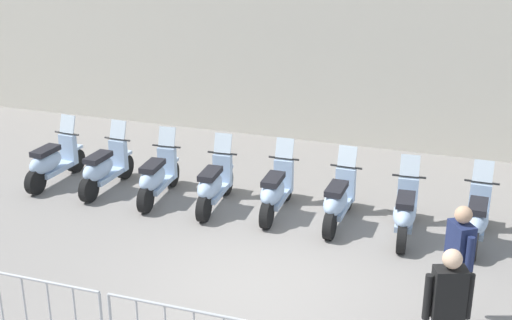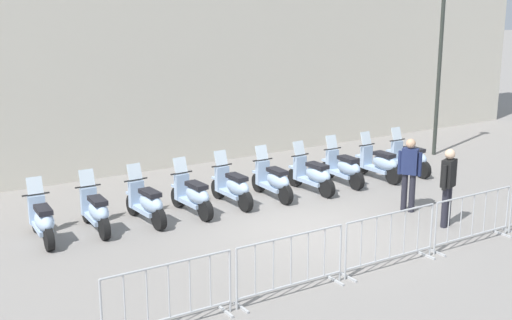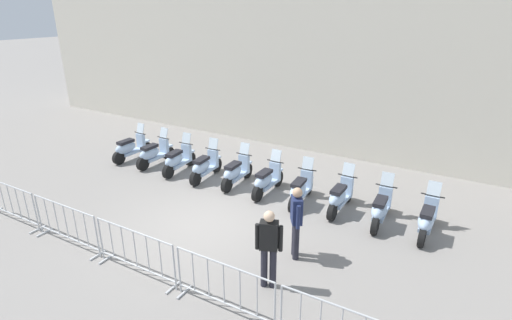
{
  "view_description": "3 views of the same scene",
  "coord_description": "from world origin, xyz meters",
  "px_view_note": "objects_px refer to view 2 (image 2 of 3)",
  "views": [
    {
      "loc": [
        4.17,
        -7.77,
        5.31
      ],
      "look_at": [
        -1.19,
        2.0,
        1.1
      ],
      "focal_mm": 49.51,
      "sensor_mm": 36.0,
      "label": 1
    },
    {
      "loc": [
        -6.37,
        -12.25,
        4.98
      ],
      "look_at": [
        -0.44,
        2.17,
        1.1
      ],
      "focal_mm": 47.66,
      "sensor_mm": 36.0,
      "label": 2
    },
    {
      "loc": [
        6.92,
        -6.21,
        5.46
      ],
      "look_at": [
        -0.44,
        2.66,
        0.89
      ],
      "focal_mm": 28.43,
      "sensor_mm": 36.0,
      "label": 3
    }
  ],
  "objects_px": {
    "motorcycle_5": "(274,181)",
    "motorcycle_3": "(193,196)",
    "motorcycle_4": "(233,187)",
    "motorcycle_2": "(147,203)",
    "barrier_segment_2": "(390,240)",
    "barrier_segment_0": "(169,297)",
    "motorcycle_6": "(313,175)",
    "motorcycle_0": "(42,221)",
    "barrier_segment_3": "(473,219)",
    "officer_near_row_end": "(409,171)",
    "motorcycle_7": "(344,168)",
    "motorcycle_9": "(409,158)",
    "barrier_segment_1": "(291,266)",
    "motorcycle_1": "(96,211)",
    "street_lamp": "(441,36)",
    "motorcycle_8": "(379,164)",
    "officer_mid_plaza": "(448,183)"
  },
  "relations": [
    {
      "from": "motorcycle_7",
      "to": "barrier_segment_0",
      "type": "bearing_deg",
      "value": -136.99
    },
    {
      "from": "motorcycle_0",
      "to": "officer_near_row_end",
      "type": "distance_m",
      "value": 8.14
    },
    {
      "from": "motorcycle_2",
      "to": "motorcycle_9",
      "type": "relative_size",
      "value": 0.99
    },
    {
      "from": "motorcycle_5",
      "to": "barrier_segment_0",
      "type": "distance_m",
      "value": 6.91
    },
    {
      "from": "motorcycle_4",
      "to": "motorcycle_2",
      "type": "bearing_deg",
      "value": -167.72
    },
    {
      "from": "motorcycle_7",
      "to": "motorcycle_8",
      "type": "bearing_deg",
      "value": 3.3
    },
    {
      "from": "barrier_segment_3",
      "to": "officer_near_row_end",
      "type": "height_order",
      "value": "officer_near_row_end"
    },
    {
      "from": "motorcycle_7",
      "to": "street_lamp",
      "type": "bearing_deg",
      "value": 24.09
    },
    {
      "from": "motorcycle_0",
      "to": "barrier_segment_3",
      "type": "relative_size",
      "value": 0.81
    },
    {
      "from": "motorcycle_0",
      "to": "motorcycle_2",
      "type": "relative_size",
      "value": 1.01
    },
    {
      "from": "motorcycle_5",
      "to": "motorcycle_3",
      "type": "bearing_deg",
      "value": -168.66
    },
    {
      "from": "motorcycle_8",
      "to": "barrier_segment_0",
      "type": "relative_size",
      "value": 0.81
    },
    {
      "from": "motorcycle_0",
      "to": "officer_mid_plaza",
      "type": "xyz_separation_m",
      "value": [
        8.2,
        -2.34,
        0.53
      ]
    },
    {
      "from": "motorcycle_6",
      "to": "barrier_segment_1",
      "type": "height_order",
      "value": "motorcycle_6"
    },
    {
      "from": "motorcycle_4",
      "to": "motorcycle_8",
      "type": "bearing_deg",
      "value": 8.03
    },
    {
      "from": "motorcycle_8",
      "to": "motorcycle_9",
      "type": "height_order",
      "value": "same"
    },
    {
      "from": "motorcycle_1",
      "to": "barrier_segment_1",
      "type": "xyz_separation_m",
      "value": [
        2.5,
        -4.39,
        0.07
      ]
    },
    {
      "from": "motorcycle_4",
      "to": "motorcycle_3",
      "type": "bearing_deg",
      "value": -164.74
    },
    {
      "from": "barrier_segment_3",
      "to": "officer_mid_plaza",
      "type": "bearing_deg",
      "value": 79.82
    },
    {
      "from": "barrier_segment_2",
      "to": "motorcycle_1",
      "type": "bearing_deg",
      "value": 139.5
    },
    {
      "from": "motorcycle_0",
      "to": "motorcycle_4",
      "type": "height_order",
      "value": "same"
    },
    {
      "from": "motorcycle_4",
      "to": "street_lamp",
      "type": "xyz_separation_m",
      "value": [
        7.67,
        2.51,
        3.22
      ]
    },
    {
      "from": "motorcycle_5",
      "to": "motorcycle_6",
      "type": "height_order",
      "value": "same"
    },
    {
      "from": "motorcycle_2",
      "to": "barrier_segment_1",
      "type": "distance_m",
      "value": 4.72
    },
    {
      "from": "motorcycle_1",
      "to": "motorcycle_9",
      "type": "bearing_deg",
      "value": 9.16
    },
    {
      "from": "motorcycle_8",
      "to": "officer_near_row_end",
      "type": "bearing_deg",
      "value": -108.56
    },
    {
      "from": "barrier_segment_2",
      "to": "street_lamp",
      "type": "height_order",
      "value": "street_lamp"
    },
    {
      "from": "motorcycle_2",
      "to": "officer_near_row_end",
      "type": "distance_m",
      "value": 6.01
    },
    {
      "from": "motorcycle_6",
      "to": "motorcycle_9",
      "type": "height_order",
      "value": "same"
    },
    {
      "from": "motorcycle_6",
      "to": "barrier_segment_0",
      "type": "relative_size",
      "value": 0.8
    },
    {
      "from": "motorcycle_2",
      "to": "barrier_segment_1",
      "type": "xyz_separation_m",
      "value": [
        1.37,
        -4.52,
        0.07
      ]
    },
    {
      "from": "motorcycle_8",
      "to": "barrier_segment_0",
      "type": "xyz_separation_m",
      "value": [
        -7.5,
        -6.0,
        0.07
      ]
    },
    {
      "from": "motorcycle_9",
      "to": "barrier_segment_2",
      "type": "relative_size",
      "value": 0.81
    },
    {
      "from": "motorcycle_1",
      "to": "barrier_segment_1",
      "type": "height_order",
      "value": "motorcycle_1"
    },
    {
      "from": "motorcycle_6",
      "to": "barrier_segment_0",
      "type": "xyz_separation_m",
      "value": [
        -5.29,
        -5.62,
        0.07
      ]
    },
    {
      "from": "motorcycle_6",
      "to": "barrier_segment_0",
      "type": "distance_m",
      "value": 7.72
    },
    {
      "from": "motorcycle_8",
      "to": "motorcycle_4",
      "type": "bearing_deg",
      "value": -171.97
    },
    {
      "from": "motorcycle_5",
      "to": "motorcycle_7",
      "type": "height_order",
      "value": "same"
    },
    {
      "from": "motorcycle_7",
      "to": "motorcycle_8",
      "type": "height_order",
      "value": "same"
    },
    {
      "from": "motorcycle_0",
      "to": "officer_near_row_end",
      "type": "xyz_separation_m",
      "value": [
        8.04,
        -1.15,
        0.53
      ]
    },
    {
      "from": "motorcycle_4",
      "to": "motorcycle_6",
      "type": "bearing_deg",
      "value": 6.23
    },
    {
      "from": "barrier_segment_0",
      "to": "officer_mid_plaza",
      "type": "height_order",
      "value": "officer_mid_plaza"
    },
    {
      "from": "motorcycle_4",
      "to": "barrier_segment_2",
      "type": "relative_size",
      "value": 0.81
    },
    {
      "from": "motorcycle_1",
      "to": "barrier_segment_1",
      "type": "relative_size",
      "value": 0.81
    },
    {
      "from": "motorcycle_7",
      "to": "barrier_segment_3",
      "type": "height_order",
      "value": "motorcycle_7"
    },
    {
      "from": "motorcycle_0",
      "to": "motorcycle_1",
      "type": "relative_size",
      "value": 1.0
    },
    {
      "from": "motorcycle_6",
      "to": "barrier_segment_2",
      "type": "distance_m",
      "value": 4.94
    },
    {
      "from": "motorcycle_2",
      "to": "street_lamp",
      "type": "distance_m",
      "value": 10.81
    },
    {
      "from": "motorcycle_7",
      "to": "motorcycle_9",
      "type": "bearing_deg",
      "value": 6.77
    },
    {
      "from": "motorcycle_0",
      "to": "motorcycle_6",
      "type": "height_order",
      "value": "same"
    }
  ]
}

